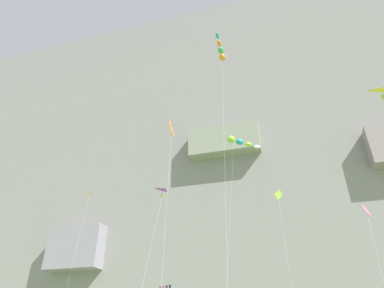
# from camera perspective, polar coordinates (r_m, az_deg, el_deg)

# --- Properties ---
(cliff_face) EXTENTS (180.00, 29.16, 75.97)m
(cliff_face) POSITION_cam_1_polar(r_m,az_deg,el_deg) (77.71, 7.44, -2.80)
(cliff_face) COLOR gray
(cliff_face) RESTS_ON ground
(kite_windsock_low_center) EXTENTS (0.78, 6.07, 31.64)m
(kite_windsock_low_center) POSITION_cam_1_polar(r_m,az_deg,el_deg) (40.64, 4.93, 15.38)
(kite_windsock_low_center) COLOR orange
(kite_windsock_low_center) RESTS_ON ground
(kite_diamond_far_right) EXTENTS (1.01, 6.62, 20.54)m
(kite_diamond_far_right) POSITION_cam_1_polar(r_m,az_deg,el_deg) (48.09, 14.63, -9.40)
(kite_diamond_far_right) COLOR #8CCC33
(kite_diamond_far_right) RESTS_ON ground
(kite_delta_mid_right) EXTENTS (1.65, 6.17, 16.39)m
(kite_delta_mid_right) POSITION_cam_1_polar(r_m,az_deg,el_deg) (37.42, -4.75, -8.76)
(kite_delta_mid_right) COLOR purple
(kite_delta_mid_right) RESTS_ON ground
(kite_diamond_high_right) EXTENTS (1.35, 3.28, 12.32)m
(kite_diamond_high_right) POSITION_cam_1_polar(r_m,az_deg,el_deg) (32.29, 27.83, -11.19)
(kite_diamond_high_right) COLOR pink
(kite_diamond_high_right) RESTS_ON ground
(kite_delta_upper_mid) EXTENTS (2.50, 5.23, 22.95)m
(kite_delta_upper_mid) POSITION_cam_1_polar(r_m,az_deg,el_deg) (58.20, -17.31, -8.81)
(kite_delta_upper_mid) COLOR yellow
(kite_delta_upper_mid) RESTS_ON ground
(kite_windsock_front_field) EXTENTS (5.46, 3.37, 24.01)m
(kite_windsock_front_field) POSITION_cam_1_polar(r_m,az_deg,el_deg) (41.84, 8.01, 0.36)
(kite_windsock_front_field) COLOR #8CCC33
(kite_windsock_front_field) RESTS_ON ground
(kite_diamond_low_left) EXTENTS (0.80, 3.78, 23.05)m
(kite_diamond_low_left) POSITION_cam_1_polar(r_m,az_deg,el_deg) (36.18, -3.56, 1.74)
(kite_diamond_low_left) COLOR orange
(kite_diamond_low_left) RESTS_ON ground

